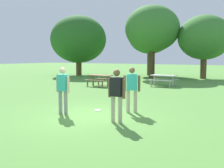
# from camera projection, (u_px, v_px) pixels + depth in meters

# --- Properties ---
(ground_plane) EXTENTS (120.00, 120.00, 0.00)m
(ground_plane) POSITION_uv_depth(u_px,v_px,m) (90.00, 116.00, 9.24)
(ground_plane) COLOR #568E3D
(person_thrower) EXTENTS (0.61, 0.24, 1.64)m
(person_thrower) POSITION_uv_depth(u_px,v_px,m) (117.00, 92.00, 8.20)
(person_thrower) COLOR #B7AD93
(person_thrower) RESTS_ON ground
(person_catcher) EXTENTS (0.61, 0.24, 1.64)m
(person_catcher) POSITION_uv_depth(u_px,v_px,m) (63.00, 87.00, 9.47)
(person_catcher) COLOR gray
(person_catcher) RESTS_ON ground
(person_bystander) EXTENTS (0.54, 0.38, 1.64)m
(person_bystander) POSITION_uv_depth(u_px,v_px,m) (132.00, 87.00, 9.70)
(person_bystander) COLOR #B7AD93
(person_bystander) RESTS_ON ground
(frisbee) EXTENTS (0.27, 0.27, 0.03)m
(frisbee) POSITION_uv_depth(u_px,v_px,m) (98.00, 110.00, 10.17)
(frisbee) COLOR white
(frisbee) RESTS_ON ground
(picnic_table_near) EXTENTS (1.84, 1.59, 0.77)m
(picnic_table_near) POSITION_uv_depth(u_px,v_px,m) (100.00, 78.00, 18.50)
(picnic_table_near) COLOR olive
(picnic_table_near) RESTS_ON ground
(picnic_table_far) EXTENTS (1.71, 1.43, 0.77)m
(picnic_table_far) POSITION_uv_depth(u_px,v_px,m) (163.00, 78.00, 18.43)
(picnic_table_far) COLOR beige
(picnic_table_far) RESTS_ON ground
(tree_tall_left) EXTENTS (5.96, 5.96, 6.41)m
(tree_tall_left) POSITION_uv_depth(u_px,v_px,m) (78.00, 39.00, 29.03)
(tree_tall_left) COLOR brown
(tree_tall_left) RESTS_ON ground
(tree_broad_center) EXTENTS (4.71, 4.71, 6.32)m
(tree_broad_center) POSITION_uv_depth(u_px,v_px,m) (150.00, 35.00, 28.88)
(tree_broad_center) COLOR brown
(tree_broad_center) RESTS_ON ground
(tree_far_right) EXTENTS (5.10, 5.10, 6.80)m
(tree_far_right) POSITION_uv_depth(u_px,v_px,m) (152.00, 29.00, 25.33)
(tree_far_right) COLOR #4C3823
(tree_far_right) RESTS_ON ground
(tree_slender_mid) EXTENTS (4.75, 4.75, 5.77)m
(tree_slender_mid) POSITION_uv_depth(u_px,v_px,m) (204.00, 38.00, 24.47)
(tree_slender_mid) COLOR brown
(tree_slender_mid) RESTS_ON ground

